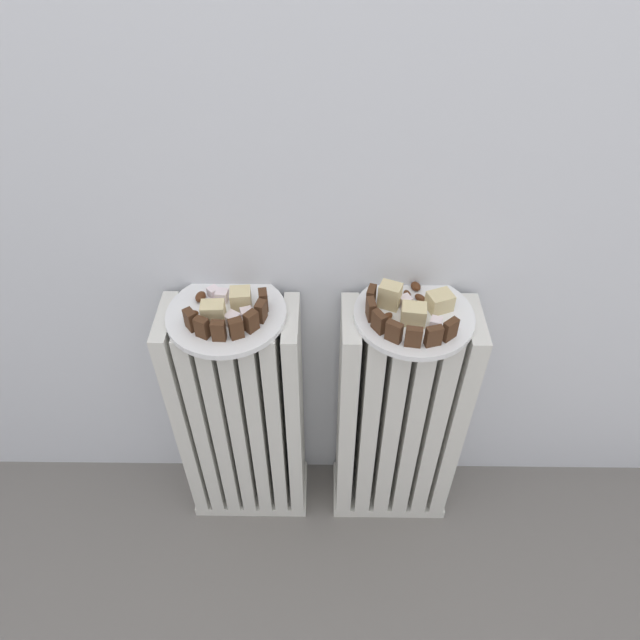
% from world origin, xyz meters
% --- Properties ---
extents(ground_plane, '(6.00, 6.00, 0.00)m').
position_xyz_m(ground_plane, '(0.00, 0.00, 0.00)').
color(ground_plane, slate).
extents(radiator_left, '(0.29, 0.15, 0.66)m').
position_xyz_m(radiator_left, '(-0.18, 0.28, 0.32)').
color(radiator_left, silver).
rests_on(radiator_left, ground_plane).
extents(radiator_right, '(0.29, 0.15, 0.66)m').
position_xyz_m(radiator_right, '(0.18, 0.28, 0.32)').
color(radiator_right, silver).
rests_on(radiator_right, ground_plane).
extents(plate_left, '(0.23, 0.23, 0.01)m').
position_xyz_m(plate_left, '(-0.18, 0.28, 0.66)').
color(plate_left, white).
rests_on(plate_left, radiator_left).
extents(plate_right, '(0.23, 0.23, 0.01)m').
position_xyz_m(plate_right, '(0.18, 0.28, 0.66)').
color(plate_right, white).
rests_on(plate_right, radiator_right).
extents(dark_cake_slice_left_0, '(0.03, 0.03, 0.04)m').
position_xyz_m(dark_cake_slice_left_0, '(-0.24, 0.23, 0.69)').
color(dark_cake_slice_left_0, '#472B19').
rests_on(dark_cake_slice_left_0, plate_left).
extents(dark_cake_slice_left_1, '(0.03, 0.03, 0.04)m').
position_xyz_m(dark_cake_slice_left_1, '(-0.22, 0.21, 0.69)').
color(dark_cake_slice_left_1, '#472B19').
rests_on(dark_cake_slice_left_1, plate_left).
extents(dark_cake_slice_left_2, '(0.03, 0.02, 0.04)m').
position_xyz_m(dark_cake_slice_left_2, '(-0.18, 0.21, 0.69)').
color(dark_cake_slice_left_2, '#472B19').
rests_on(dark_cake_slice_left_2, plate_left).
extents(dark_cake_slice_left_3, '(0.03, 0.03, 0.04)m').
position_xyz_m(dark_cake_slice_left_3, '(-0.15, 0.21, 0.69)').
color(dark_cake_slice_left_3, '#472B19').
rests_on(dark_cake_slice_left_3, plate_left).
extents(dark_cake_slice_left_4, '(0.03, 0.03, 0.04)m').
position_xyz_m(dark_cake_slice_left_4, '(-0.13, 0.23, 0.69)').
color(dark_cake_slice_left_4, '#472B19').
rests_on(dark_cake_slice_left_4, plate_left).
extents(dark_cake_slice_left_5, '(0.02, 0.03, 0.04)m').
position_xyz_m(dark_cake_slice_left_5, '(-0.11, 0.26, 0.69)').
color(dark_cake_slice_left_5, '#472B19').
rests_on(dark_cake_slice_left_5, plate_left).
extents(dark_cake_slice_left_6, '(0.02, 0.03, 0.04)m').
position_xyz_m(dark_cake_slice_left_6, '(-0.11, 0.29, 0.69)').
color(dark_cake_slice_left_6, '#472B19').
rests_on(dark_cake_slice_left_6, plate_left).
extents(marble_cake_slice_left_0, '(0.05, 0.03, 0.05)m').
position_xyz_m(marble_cake_slice_left_0, '(-0.20, 0.25, 0.69)').
color(marble_cake_slice_left_0, beige).
rests_on(marble_cake_slice_left_0, plate_left).
extents(marble_cake_slice_left_1, '(0.04, 0.04, 0.04)m').
position_xyz_m(marble_cake_slice_left_1, '(-0.15, 0.29, 0.69)').
color(marble_cake_slice_left_1, beige).
rests_on(marble_cake_slice_left_1, plate_left).
extents(turkish_delight_left_0, '(0.03, 0.03, 0.02)m').
position_xyz_m(turkish_delight_left_0, '(-0.19, 0.31, 0.68)').
color(turkish_delight_left_0, white).
rests_on(turkish_delight_left_0, plate_left).
extents(turkish_delight_left_1, '(0.03, 0.03, 0.02)m').
position_xyz_m(turkish_delight_left_1, '(-0.21, 0.33, 0.68)').
color(turkish_delight_left_1, white).
rests_on(turkish_delight_left_1, plate_left).
extents(turkish_delight_left_2, '(0.03, 0.03, 0.02)m').
position_xyz_m(turkish_delight_left_2, '(-0.16, 0.25, 0.68)').
color(turkish_delight_left_2, white).
rests_on(turkish_delight_left_2, plate_left).
extents(turkish_delight_left_3, '(0.03, 0.03, 0.02)m').
position_xyz_m(turkish_delight_left_3, '(-0.14, 0.26, 0.68)').
color(turkish_delight_left_3, white).
rests_on(turkish_delight_left_3, plate_left).
extents(medjool_date_left_0, '(0.03, 0.03, 0.02)m').
position_xyz_m(medjool_date_left_0, '(-0.24, 0.31, 0.68)').
color(medjool_date_left_0, '#4C2814').
rests_on(medjool_date_left_0, plate_left).
extents(medjool_date_left_1, '(0.03, 0.02, 0.02)m').
position_xyz_m(medjool_date_left_1, '(-0.25, 0.26, 0.68)').
color(medjool_date_left_1, '#4C2814').
rests_on(medjool_date_left_1, plate_left).
extents(medjool_date_left_2, '(0.03, 0.03, 0.01)m').
position_xyz_m(medjool_date_left_2, '(-0.15, 0.33, 0.68)').
color(medjool_date_left_2, '#4C2814').
rests_on(medjool_date_left_2, plate_left).
extents(dark_cake_slice_right_0, '(0.02, 0.03, 0.04)m').
position_xyz_m(dark_cake_slice_right_0, '(0.10, 0.30, 0.69)').
color(dark_cake_slice_right_0, '#472B19').
rests_on(dark_cake_slice_right_0, plate_right).
extents(dark_cake_slice_right_1, '(0.02, 0.03, 0.04)m').
position_xyz_m(dark_cake_slice_right_1, '(0.10, 0.27, 0.69)').
color(dark_cake_slice_right_1, '#472B19').
rests_on(dark_cake_slice_right_1, plate_right).
extents(dark_cake_slice_right_2, '(0.03, 0.03, 0.04)m').
position_xyz_m(dark_cake_slice_right_2, '(0.11, 0.23, 0.69)').
color(dark_cake_slice_right_2, '#472B19').
rests_on(dark_cake_slice_right_2, plate_right).
extents(dark_cake_slice_right_3, '(0.03, 0.03, 0.04)m').
position_xyz_m(dark_cake_slice_right_3, '(0.14, 0.21, 0.69)').
color(dark_cake_slice_right_3, '#472B19').
rests_on(dark_cake_slice_right_3, plate_right).
extents(dark_cake_slice_right_4, '(0.03, 0.02, 0.04)m').
position_xyz_m(dark_cake_slice_right_4, '(0.17, 0.19, 0.69)').
color(dark_cake_slice_right_4, '#472B19').
rests_on(dark_cake_slice_right_4, plate_right).
extents(dark_cake_slice_right_5, '(0.03, 0.02, 0.04)m').
position_xyz_m(dark_cake_slice_right_5, '(0.21, 0.20, 0.69)').
color(dark_cake_slice_right_5, '#472B19').
rests_on(dark_cake_slice_right_5, plate_right).
extents(dark_cake_slice_right_6, '(0.03, 0.03, 0.04)m').
position_xyz_m(dark_cake_slice_right_6, '(0.24, 0.21, 0.69)').
color(dark_cake_slice_right_6, '#472B19').
rests_on(dark_cake_slice_right_6, plate_right).
extents(marble_cake_slice_right_0, '(0.05, 0.04, 0.04)m').
position_xyz_m(marble_cake_slice_right_0, '(0.18, 0.26, 0.69)').
color(marble_cake_slice_right_0, beige).
rests_on(marble_cake_slice_right_0, plate_right).
extents(marble_cake_slice_right_1, '(0.06, 0.05, 0.04)m').
position_xyz_m(marble_cake_slice_right_1, '(0.23, 0.29, 0.69)').
color(marble_cake_slice_right_1, beige).
rests_on(marble_cake_slice_right_1, plate_right).
extents(marble_cake_slice_right_2, '(0.05, 0.04, 0.05)m').
position_xyz_m(marble_cake_slice_right_2, '(0.13, 0.30, 0.69)').
color(marble_cake_slice_right_2, beige).
rests_on(marble_cake_slice_right_2, plate_right).
extents(turkish_delight_right_0, '(0.03, 0.03, 0.02)m').
position_xyz_m(turkish_delight_right_0, '(0.17, 0.30, 0.68)').
color(turkish_delight_right_0, white).
rests_on(turkish_delight_right_0, plate_right).
extents(turkish_delight_right_1, '(0.03, 0.03, 0.02)m').
position_xyz_m(turkish_delight_right_1, '(0.22, 0.24, 0.68)').
color(turkish_delight_right_1, white).
rests_on(turkish_delight_right_1, plate_right).
extents(medjool_date_right_0, '(0.02, 0.03, 0.02)m').
position_xyz_m(medjool_date_right_0, '(0.17, 0.33, 0.68)').
color(medjool_date_right_0, '#4C2814').
rests_on(medjool_date_right_0, plate_right).
extents(medjool_date_right_1, '(0.03, 0.03, 0.01)m').
position_xyz_m(medjool_date_right_1, '(0.20, 0.32, 0.68)').
color(medjool_date_right_1, '#4C2814').
rests_on(medjool_date_right_1, plate_right).
extents(medjool_date_right_2, '(0.03, 0.03, 0.01)m').
position_xyz_m(medjool_date_right_2, '(0.13, 0.26, 0.68)').
color(medjool_date_right_2, '#4C2814').
rests_on(medjool_date_right_2, plate_right).
extents(medjool_date_right_3, '(0.03, 0.03, 0.01)m').
position_xyz_m(medjool_date_right_3, '(0.19, 0.35, 0.68)').
color(medjool_date_right_3, '#4C2814').
rests_on(medjool_date_right_3, plate_right).
extents(fork, '(0.04, 0.10, 0.00)m').
position_xyz_m(fork, '(-0.21, 0.28, 0.67)').
color(fork, '#B7B7BC').
rests_on(fork, plate_left).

